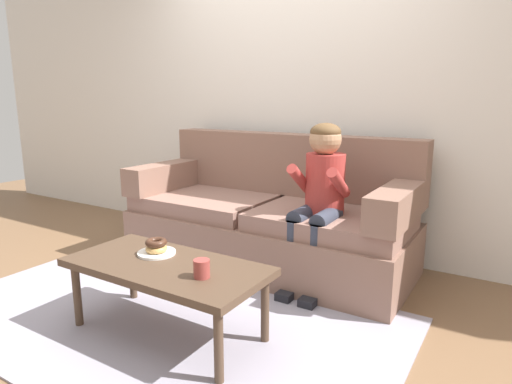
{
  "coord_description": "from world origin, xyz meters",
  "views": [
    {
      "loc": [
        1.7,
        -1.96,
        1.26
      ],
      "look_at": [
        0.22,
        0.45,
        0.65
      ],
      "focal_mm": 30.76,
      "sensor_mm": 36.0,
      "label": 1
    }
  ],
  "objects_px": {
    "person_child": "(320,190)",
    "mug": "(202,269)",
    "donut": "(156,249)",
    "coffee_table": "(166,271)",
    "couch": "(270,219)"
  },
  "relations": [
    {
      "from": "couch",
      "to": "donut",
      "type": "xyz_separation_m",
      "value": [
        -0.08,
        -1.13,
        0.09
      ]
    },
    {
      "from": "mug",
      "to": "coffee_table",
      "type": "bearing_deg",
      "value": 170.22
    },
    {
      "from": "couch",
      "to": "coffee_table",
      "type": "xyz_separation_m",
      "value": [
        0.06,
        -1.21,
        0.02
      ]
    },
    {
      "from": "couch",
      "to": "person_child",
      "type": "bearing_deg",
      "value": -23.23
    },
    {
      "from": "donut",
      "to": "person_child",
      "type": "bearing_deg",
      "value": 58.25
    },
    {
      "from": "couch",
      "to": "donut",
      "type": "distance_m",
      "value": 1.14
    },
    {
      "from": "couch",
      "to": "person_child",
      "type": "height_order",
      "value": "person_child"
    },
    {
      "from": "person_child",
      "to": "donut",
      "type": "height_order",
      "value": "person_child"
    },
    {
      "from": "person_child",
      "to": "donut",
      "type": "relative_size",
      "value": 9.18
    },
    {
      "from": "person_child",
      "to": "donut",
      "type": "xyz_separation_m",
      "value": [
        -0.57,
        -0.92,
        -0.23
      ]
    },
    {
      "from": "donut",
      "to": "mug",
      "type": "xyz_separation_m",
      "value": [
        0.42,
        -0.12,
        0.01
      ]
    },
    {
      "from": "couch",
      "to": "mug",
      "type": "xyz_separation_m",
      "value": [
        0.34,
        -1.26,
        0.1
      ]
    },
    {
      "from": "couch",
      "to": "donut",
      "type": "height_order",
      "value": "couch"
    },
    {
      "from": "person_child",
      "to": "mug",
      "type": "xyz_separation_m",
      "value": [
        -0.15,
        -1.05,
        -0.22
      ]
    },
    {
      "from": "coffee_table",
      "to": "person_child",
      "type": "bearing_deg",
      "value": 66.6
    }
  ]
}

